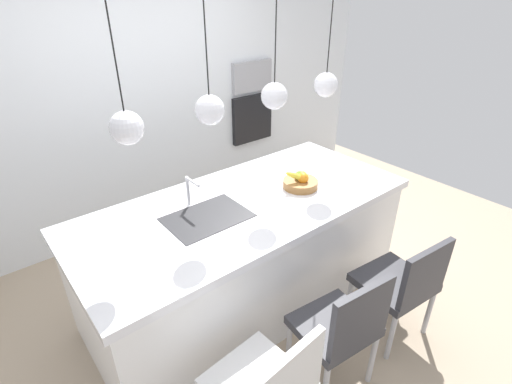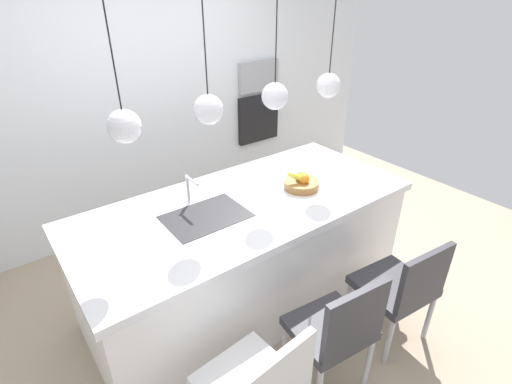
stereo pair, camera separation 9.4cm
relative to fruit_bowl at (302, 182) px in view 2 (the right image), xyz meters
The scene contains 14 objects.
floor 1.09m from the fruit_bowl, 169.75° to the left, with size 6.60×6.60×0.00m, color tan.
back_wall 1.83m from the fruit_bowl, 105.44° to the left, with size 6.00×0.10×2.60m, color white.
kitchen_island 0.70m from the fruit_bowl, 169.75° to the left, with size 2.51×1.12×0.92m.
sink_basin 0.82m from the fruit_bowl, behind, with size 0.56×0.40×0.02m, color #2D2D30.
faucet 0.87m from the fruit_bowl, 159.72° to the left, with size 0.02×0.17×0.22m.
fruit_bowl is the anchor object (origin of this frame).
microwave 1.92m from the fruit_bowl, 63.10° to the left, with size 0.54×0.08×0.34m, color #9E9EA3.
oven 1.87m from the fruit_bowl, 63.10° to the left, with size 0.56×0.08×0.56m, color black.
chair_middle 1.14m from the fruit_bowl, 120.03° to the right, with size 0.51×0.47×0.91m.
chair_far 1.03m from the fruit_bowl, 81.93° to the right, with size 0.52×0.51×0.87m.
pendant_light_left 1.44m from the fruit_bowl, behind, with size 0.18×0.18×0.78m.
pendant_light_center_left 1.01m from the fruit_bowl, behind, with size 0.18×0.18×0.78m.
pendant_light_center_right 0.73m from the fruit_bowl, 158.40° to the left, with size 0.18×0.18×0.78m.
pendant_light_right 0.76m from the fruit_bowl, 16.01° to the left, with size 0.18×0.18×0.78m.
Camera 2 is at (-1.40, -1.99, 2.32)m, focal length 26.85 mm.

